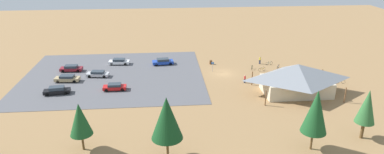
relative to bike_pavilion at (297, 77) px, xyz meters
name	(u,v)px	position (x,y,z in m)	size (l,w,h in m)	color
ground	(223,73)	(11.43, -11.36, -3.16)	(160.00, 160.00, 0.00)	#937047
parking_lot_asphalt	(114,76)	(34.31, -11.97, -3.14)	(36.69, 30.91, 0.05)	#56565B
bike_pavilion	(297,77)	(0.00, 0.00, 0.00)	(14.38, 9.56, 5.60)	beige
trash_bin	(211,62)	(13.18, -17.59, -2.71)	(0.60, 0.60, 0.90)	brown
lot_sign	(213,65)	(13.50, -12.73, -1.75)	(0.56, 0.08, 2.20)	#99999E
pine_midwest	(316,112)	(4.72, 18.21, 2.42)	(3.37, 3.37, 8.54)	brown
pine_west	(80,119)	(34.99, 15.59, 1.37)	(2.95, 2.95, 6.78)	brown
pine_far_west	(367,107)	(-3.56, 16.07, 1.71)	(2.67, 2.67, 7.36)	brown
pine_east	(167,118)	(23.82, 18.64, 2.61)	(3.97, 3.97, 8.58)	brown
bicycle_orange_edge_south	(329,79)	(-8.83, -5.30, -2.77)	(1.54, 0.77, 0.84)	black
bicycle_white_near_sign	(278,67)	(-1.08, -13.33, -2.80)	(1.01, 1.46, 0.84)	black
bicycle_yellow_near_porch	(262,69)	(2.86, -12.11, -2.78)	(1.70, 0.66, 0.82)	black
bicycle_teal_front_row	(269,63)	(0.07, -15.95, -2.80)	(1.67, 0.52, 0.85)	black
bicycle_silver_back_row	(341,81)	(-10.60, -3.82, -2.76)	(1.68, 0.65, 0.90)	black
bicycle_black_lone_west	(300,74)	(-4.23, -8.70, -2.81)	(1.69, 0.48, 0.81)	black
bicycle_red_yard_right	(317,75)	(-7.50, -7.76, -2.81)	(0.79, 1.56, 0.83)	black
bicycle_green_yard_front	(252,67)	(4.68, -13.47, -2.76)	(0.70, 1.67, 0.92)	black
car_white_end_stall	(119,61)	(33.91, -19.20, -2.45)	(4.71, 2.20, 1.32)	white
car_red_front_row	(115,87)	(33.17, -4.29, -2.47)	(4.27, 1.78, 1.26)	red
car_silver_mid_lot	(98,74)	(37.44, -11.65, -2.48)	(4.67, 2.35, 1.23)	#BCBCC1
car_blue_second_row	(163,61)	(24.04, -18.24, -2.42)	(4.85, 2.39, 1.37)	#1E42B2
car_tan_far_end	(67,78)	(43.05, -9.46, -2.44)	(4.90, 2.18, 1.32)	tan
car_maroon_by_curb	(71,68)	(43.63, -15.47, -2.44)	(4.68, 1.95, 1.35)	maroon
car_black_near_entry	(57,90)	(43.44, -3.45, -2.42)	(4.83, 2.27, 1.40)	black
visitor_by_pavilion	(245,79)	(8.10, -5.80, -2.31)	(0.38, 0.40, 1.62)	#2D3347
visitor_near_lot	(260,60)	(2.05, -16.77, -2.23)	(0.40, 0.39, 1.77)	#2D3347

